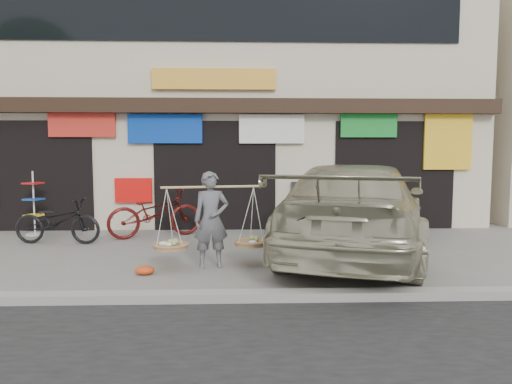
{
  "coord_description": "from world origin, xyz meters",
  "views": [
    {
      "loc": [
        0.64,
        -7.83,
        1.95
      ],
      "look_at": [
        0.93,
        0.9,
        1.17
      ],
      "focal_mm": 32.0,
      "sensor_mm": 36.0,
      "label": 1
    }
  ],
  "objects_px": {
    "bike_2": "(155,213)",
    "suv": "(356,210)",
    "street_vendor": "(211,223)",
    "display_rack": "(34,209)",
    "bike_0": "(58,221)"
  },
  "relations": [
    {
      "from": "bike_0",
      "to": "bike_2",
      "type": "bearing_deg",
      "value": -65.42
    },
    {
      "from": "suv",
      "to": "display_rack",
      "type": "height_order",
      "value": "suv"
    },
    {
      "from": "bike_0",
      "to": "display_rack",
      "type": "relative_size",
      "value": 1.22
    },
    {
      "from": "suv",
      "to": "street_vendor",
      "type": "bearing_deg",
      "value": 37.2
    },
    {
      "from": "bike_2",
      "to": "suv",
      "type": "distance_m",
      "value": 4.56
    },
    {
      "from": "bike_2",
      "to": "bike_0",
      "type": "bearing_deg",
      "value": 86.92
    },
    {
      "from": "bike_2",
      "to": "suv",
      "type": "relative_size",
      "value": 0.33
    },
    {
      "from": "bike_0",
      "to": "suv",
      "type": "height_order",
      "value": "suv"
    },
    {
      "from": "suv",
      "to": "bike_2",
      "type": "bearing_deg",
      "value": -5.46
    },
    {
      "from": "suv",
      "to": "display_rack",
      "type": "bearing_deg",
      "value": 1.48
    },
    {
      "from": "street_vendor",
      "to": "bike_2",
      "type": "relative_size",
      "value": 0.89
    },
    {
      "from": "street_vendor",
      "to": "suv",
      "type": "height_order",
      "value": "suv"
    },
    {
      "from": "suv",
      "to": "display_rack",
      "type": "relative_size",
      "value": 4.27
    },
    {
      "from": "street_vendor",
      "to": "display_rack",
      "type": "bearing_deg",
      "value": 134.26
    },
    {
      "from": "street_vendor",
      "to": "bike_0",
      "type": "distance_m",
      "value": 3.98
    }
  ]
}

